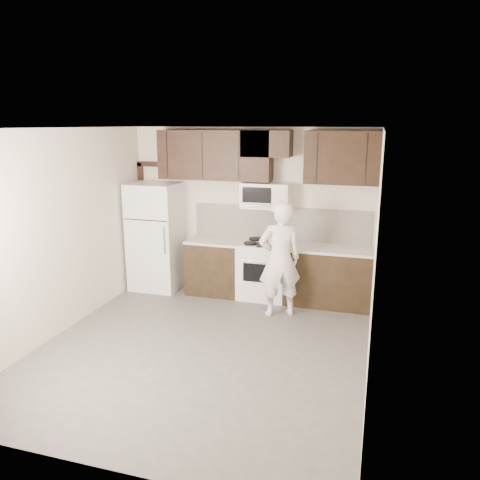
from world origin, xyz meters
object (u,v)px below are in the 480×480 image
at_px(stove, 263,270).
at_px(person, 280,259).
at_px(refrigerator, 156,236).
at_px(microwave, 266,195).

bearing_deg(stove, person, -58.19).
distance_m(stove, refrigerator, 1.90).
relative_size(stove, person, 0.55).
height_order(refrigerator, person, refrigerator).
bearing_deg(refrigerator, person, -14.77).
bearing_deg(stove, microwave, 90.10).
relative_size(stove, refrigerator, 0.52).
xyz_separation_m(stove, person, (0.40, -0.64, 0.39)).
height_order(microwave, refrigerator, microwave).
xyz_separation_m(stove, microwave, (-0.00, 0.12, 1.19)).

